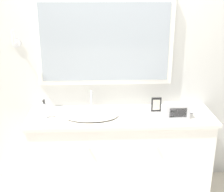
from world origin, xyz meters
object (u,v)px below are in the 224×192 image
at_px(appliance_box, 177,111).
at_px(picture_frame, 156,105).
at_px(sink_basin, 91,115).
at_px(soap_bottle, 45,110).

xyz_separation_m(appliance_box, picture_frame, (-0.17, 0.14, 0.01)).
distance_m(sink_basin, picture_frame, 0.65).
bearing_deg(picture_frame, appliance_box, -39.92).
distance_m(sink_basin, appliance_box, 0.82).
distance_m(appliance_box, picture_frame, 0.22).
distance_m(soap_bottle, picture_frame, 1.09).
height_order(soap_bottle, picture_frame, soap_bottle).
relative_size(soap_bottle, picture_frame, 1.23).
xyz_separation_m(soap_bottle, picture_frame, (1.09, 0.10, -0.00)).
relative_size(sink_basin, soap_bottle, 2.84).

